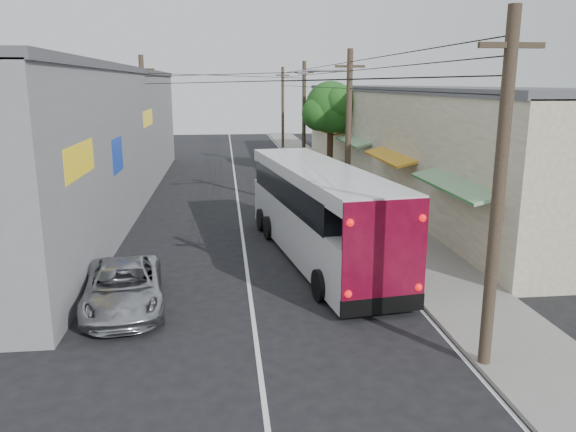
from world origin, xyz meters
name	(u,v)px	position (x,y,z in m)	size (l,w,h in m)	color
ground	(256,340)	(0.00, 0.00, 0.00)	(120.00, 120.00, 0.00)	black
sidewalk	(343,190)	(6.50, 20.00, 0.06)	(3.00, 80.00, 0.12)	slate
building_right	(406,135)	(10.99, 22.00, 3.15)	(7.09, 40.00, 6.25)	beige
building_left	(78,137)	(-8.50, 18.00, 3.65)	(7.20, 36.00, 7.25)	gray
utility_poles	(288,123)	(3.13, 20.33, 4.13)	(11.80, 45.28, 8.00)	#473828
street_tree	(332,109)	(6.87, 26.02, 4.67)	(4.40, 4.00, 6.60)	#3F2B19
coach_bus	(318,211)	(2.73, 6.85, 1.80)	(4.13, 12.28, 3.48)	silver
jeepney	(123,287)	(-3.71, 2.51, 0.67)	(2.22, 4.81, 1.34)	#ADADB4
parked_suv	(328,196)	(4.60, 14.75, 0.75)	(2.10, 5.18, 1.50)	#AAAAB2
parked_car_mid	(296,174)	(3.86, 22.06, 0.73)	(1.73, 4.30, 1.47)	#2A2A30
parked_car_far	(296,162)	(4.60, 28.11, 0.71)	(1.49, 4.28, 1.41)	black
pedestrian_near	(408,220)	(6.72, 8.22, 0.98)	(0.62, 0.41, 1.71)	pink
pedestrian_far	(380,190)	(7.60, 15.63, 0.82)	(0.68, 0.53, 1.40)	#8499C0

